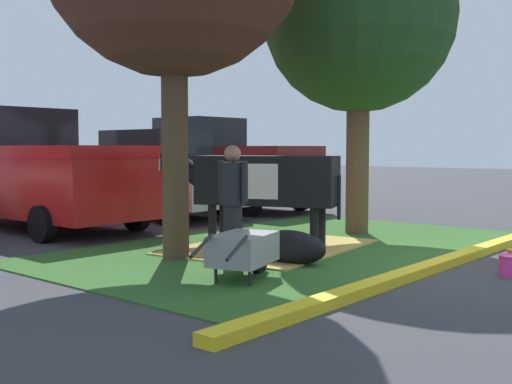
# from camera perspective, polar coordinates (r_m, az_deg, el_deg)

# --- Properties ---
(ground_plane) EXTENTS (80.00, 80.00, 0.00)m
(ground_plane) POSITION_cam_1_polar(r_m,az_deg,el_deg) (9.22, 15.78, -6.25)
(ground_plane) COLOR #38383D
(grass_island) EXTENTS (8.13, 4.92, 0.02)m
(grass_island) POSITION_cam_1_polar(r_m,az_deg,el_deg) (10.36, 3.33, -4.92)
(grass_island) COLOR #2D5B23
(grass_island) RESTS_ON ground
(curb_yellow) EXTENTS (9.33, 0.24, 0.12)m
(curb_yellow) POSITION_cam_1_polar(r_m,az_deg,el_deg) (9.05, 16.72, -6.08)
(curb_yellow) COLOR yellow
(curb_yellow) RESTS_ON ground
(hay_bedding) EXTENTS (3.49, 2.80, 0.04)m
(hay_bedding) POSITION_cam_1_polar(r_m,az_deg,el_deg) (10.17, 1.30, -5.00)
(hay_bedding) COLOR tan
(hay_bedding) RESTS_ON ground
(shade_tree_right) EXTENTS (3.55, 3.55, 5.81)m
(shade_tree_right) POSITION_cam_1_polar(r_m,az_deg,el_deg) (12.15, 9.29, 15.32)
(shade_tree_right) COLOR brown
(shade_tree_right) RESTS_ON ground
(cow_holstein) EXTENTS (1.54, 3.02, 1.53)m
(cow_holstein) POSITION_cam_1_polar(r_m,az_deg,el_deg) (10.33, 0.39, 1.00)
(cow_holstein) COLOR black
(cow_holstein) RESTS_ON ground
(calf_lying) EXTENTS (0.58, 1.32, 0.48)m
(calf_lying) POSITION_cam_1_polar(r_m,az_deg,el_deg) (8.81, 2.91, -5.00)
(calf_lying) COLOR black
(calf_lying) RESTS_ON ground
(person_handler) EXTENTS (0.34, 0.53, 1.65)m
(person_handler) POSITION_cam_1_polar(r_m,az_deg,el_deg) (8.59, -2.12, -0.86)
(person_handler) COLOR black
(person_handler) RESTS_ON ground
(wheelbarrow) EXTENTS (1.61, 0.92, 0.63)m
(wheelbarrow) POSITION_cam_1_polar(r_m,az_deg,el_deg) (7.69, -1.10, -5.21)
(wheelbarrow) COLOR gray
(wheelbarrow) RESTS_ON ground
(bucket_pink) EXTENTS (0.30, 0.30, 0.27)m
(bucket_pink) POSITION_cam_1_polar(r_m,az_deg,el_deg) (8.61, 21.99, -6.15)
(bucket_pink) COLOR #EA3893
(bucket_pink) RESTS_ON ground
(pickup_truck_black) EXTENTS (2.29, 5.43, 2.42)m
(pickup_truck_black) POSITION_cam_1_polar(r_m,az_deg,el_deg) (13.42, -19.07, 1.65)
(pickup_truck_black) COLOR red
(pickup_truck_black) RESTS_ON ground
(sedan_silver) EXTENTS (2.08, 4.43, 2.02)m
(sedan_silver) POSITION_cam_1_polar(r_m,az_deg,el_deg) (14.89, -9.06, 1.53)
(sedan_silver) COLOR silver
(sedan_silver) RESTS_ON ground
(pickup_truck_maroon) EXTENTS (2.29, 5.43, 2.42)m
(pickup_truck_maroon) POSITION_cam_1_polar(r_m,az_deg,el_deg) (16.74, -3.07, 2.30)
(pickup_truck_maroon) COLOR maroon
(pickup_truck_maroon) RESTS_ON ground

